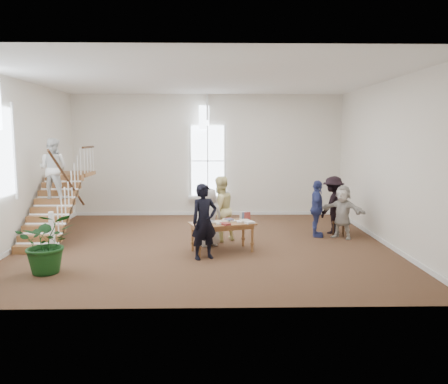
{
  "coord_description": "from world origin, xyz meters",
  "views": [
    {
      "loc": [
        0.28,
        -11.84,
        3.03
      ],
      "look_at": [
        0.53,
        0.4,
        1.41
      ],
      "focal_mm": 35.0,
      "sensor_mm": 36.0,
      "label": 1
    }
  ],
  "objects_px": {
    "library_table": "(223,226)",
    "person_yellow": "(220,209)",
    "woman_cluster_a": "(317,209)",
    "woman_cluster_c": "(342,212)",
    "police_officer": "(204,222)",
    "woman_cluster_b": "(333,205)",
    "floor_plant": "(47,243)",
    "elderly_woman": "(209,217)",
    "side_chair": "(338,220)"
  },
  "relations": [
    {
      "from": "police_officer",
      "to": "woman_cluster_b",
      "type": "height_order",
      "value": "police_officer"
    },
    {
      "from": "police_officer",
      "to": "woman_cluster_b",
      "type": "xyz_separation_m",
      "value": [
        3.88,
        2.72,
        -0.04
      ]
    },
    {
      "from": "library_table",
      "to": "police_officer",
      "type": "xyz_separation_m",
      "value": [
        -0.46,
        -0.65,
        0.24
      ]
    },
    {
      "from": "elderly_woman",
      "to": "person_yellow",
      "type": "bearing_deg",
      "value": -144.34
    },
    {
      "from": "person_yellow",
      "to": "woman_cluster_c",
      "type": "distance_m",
      "value": 3.61
    },
    {
      "from": "woman_cluster_c",
      "to": "side_chair",
      "type": "height_order",
      "value": "woman_cluster_c"
    },
    {
      "from": "woman_cluster_c",
      "to": "side_chair",
      "type": "relative_size",
      "value": 1.82
    },
    {
      "from": "elderly_woman",
      "to": "side_chair",
      "type": "bearing_deg",
      "value": 174.4
    },
    {
      "from": "side_chair",
      "to": "person_yellow",
      "type": "bearing_deg",
      "value": -155.55
    },
    {
      "from": "elderly_woman",
      "to": "side_chair",
      "type": "relative_size",
      "value": 1.86
    },
    {
      "from": "library_table",
      "to": "floor_plant",
      "type": "distance_m",
      "value": 4.22
    },
    {
      "from": "library_table",
      "to": "person_yellow",
      "type": "xyz_separation_m",
      "value": [
        -0.06,
        1.1,
        0.25
      ]
    },
    {
      "from": "woman_cluster_b",
      "to": "side_chair",
      "type": "height_order",
      "value": "woman_cluster_b"
    },
    {
      "from": "police_officer",
      "to": "woman_cluster_a",
      "type": "xyz_separation_m",
      "value": [
        3.28,
        2.27,
        -0.08
      ]
    },
    {
      "from": "police_officer",
      "to": "elderly_woman",
      "type": "relative_size",
      "value": 1.16
    },
    {
      "from": "library_table",
      "to": "floor_plant",
      "type": "bearing_deg",
      "value": -175.29
    },
    {
      "from": "police_officer",
      "to": "person_yellow",
      "type": "relative_size",
      "value": 0.99
    },
    {
      "from": "person_yellow",
      "to": "floor_plant",
      "type": "bearing_deg",
      "value": 0.09
    },
    {
      "from": "police_officer",
      "to": "woman_cluster_c",
      "type": "distance_m",
      "value": 4.49
    },
    {
      "from": "person_yellow",
      "to": "woman_cluster_a",
      "type": "distance_m",
      "value": 2.93
    },
    {
      "from": "library_table",
      "to": "person_yellow",
      "type": "height_order",
      "value": "person_yellow"
    },
    {
      "from": "side_chair",
      "to": "woman_cluster_c",
      "type": "bearing_deg",
      "value": -79.35
    },
    {
      "from": "woman_cluster_b",
      "to": "floor_plant",
      "type": "relative_size",
      "value": 1.31
    },
    {
      "from": "person_yellow",
      "to": "side_chair",
      "type": "bearing_deg",
      "value": 155.77
    },
    {
      "from": "woman_cluster_a",
      "to": "woman_cluster_c",
      "type": "height_order",
      "value": "woman_cluster_a"
    },
    {
      "from": "library_table",
      "to": "police_officer",
      "type": "relative_size",
      "value": 0.97
    },
    {
      "from": "elderly_woman",
      "to": "woman_cluster_a",
      "type": "height_order",
      "value": "woman_cluster_a"
    },
    {
      "from": "woman_cluster_b",
      "to": "floor_plant",
      "type": "xyz_separation_m",
      "value": [
        -7.3,
        -3.75,
        -0.21
      ]
    },
    {
      "from": "person_yellow",
      "to": "floor_plant",
      "type": "xyz_separation_m",
      "value": [
        -3.81,
        -2.78,
        -0.26
      ]
    },
    {
      "from": "library_table",
      "to": "woman_cluster_b",
      "type": "relative_size",
      "value": 1.02
    },
    {
      "from": "floor_plant",
      "to": "woman_cluster_a",
      "type": "bearing_deg",
      "value": 26.2
    },
    {
      "from": "woman_cluster_a",
      "to": "woman_cluster_c",
      "type": "relative_size",
      "value": 1.08
    },
    {
      "from": "police_officer",
      "to": "floor_plant",
      "type": "xyz_separation_m",
      "value": [
        -3.41,
        -1.03,
        -0.25
      ]
    },
    {
      "from": "person_yellow",
      "to": "woman_cluster_b",
      "type": "height_order",
      "value": "person_yellow"
    },
    {
      "from": "person_yellow",
      "to": "side_chair",
      "type": "xyz_separation_m",
      "value": [
        3.6,
        0.75,
        -0.46
      ]
    },
    {
      "from": "person_yellow",
      "to": "woman_cluster_b",
      "type": "xyz_separation_m",
      "value": [
        3.48,
        0.97,
        -0.05
      ]
    },
    {
      "from": "woman_cluster_b",
      "to": "floor_plant",
      "type": "height_order",
      "value": "woman_cluster_b"
    },
    {
      "from": "woman_cluster_a",
      "to": "woman_cluster_c",
      "type": "bearing_deg",
      "value": -95.33
    },
    {
      "from": "elderly_woman",
      "to": "person_yellow",
      "type": "distance_m",
      "value": 0.6
    },
    {
      "from": "woman_cluster_a",
      "to": "floor_plant",
      "type": "xyz_separation_m",
      "value": [
        -6.7,
        -3.3,
        -0.17
      ]
    },
    {
      "from": "woman_cluster_a",
      "to": "woman_cluster_b",
      "type": "xyz_separation_m",
      "value": [
        0.6,
        0.45,
        0.04
      ]
    },
    {
      "from": "person_yellow",
      "to": "woman_cluster_c",
      "type": "height_order",
      "value": "person_yellow"
    },
    {
      "from": "woman_cluster_a",
      "to": "person_yellow",
      "type": "bearing_deg",
      "value": 110.65
    },
    {
      "from": "elderly_woman",
      "to": "library_table",
      "type": "bearing_deg",
      "value": 97.91
    },
    {
      "from": "elderly_woman",
      "to": "woman_cluster_a",
      "type": "relative_size",
      "value": 0.95
    },
    {
      "from": "floor_plant",
      "to": "side_chair",
      "type": "distance_m",
      "value": 8.22
    },
    {
      "from": "woman_cluster_a",
      "to": "woman_cluster_b",
      "type": "bearing_deg",
      "value": -42.61
    },
    {
      "from": "side_chair",
      "to": "library_table",
      "type": "bearing_deg",
      "value": -139.76
    },
    {
      "from": "police_officer",
      "to": "person_yellow",
      "type": "xyz_separation_m",
      "value": [
        0.4,
        1.75,
        0.01
      ]
    },
    {
      "from": "police_officer",
      "to": "woman_cluster_c",
      "type": "relative_size",
      "value": 1.19
    }
  ]
}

